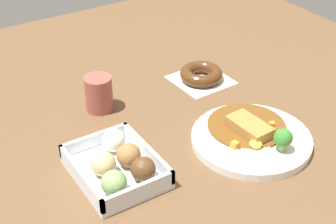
{
  "coord_description": "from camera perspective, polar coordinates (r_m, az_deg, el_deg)",
  "views": [
    {
      "loc": [
        -0.74,
        0.48,
        0.66
      ],
      "look_at": [
        0.07,
        -0.03,
        0.03
      ],
      "focal_mm": 53.78,
      "sensor_mm": 36.0,
      "label": 1
    }
  ],
  "objects": [
    {
      "name": "ground_plane",
      "position": [
        1.1,
        0.55,
        -3.36
      ],
      "size": [
        1.6,
        1.6,
        0.0
      ],
      "primitive_type": "plane",
      "color": "brown"
    },
    {
      "name": "donut_box",
      "position": [
        1.0,
        -5.66,
        -6.05
      ],
      "size": [
        0.2,
        0.16,
        0.06
      ],
      "color": "silver",
      "rests_on": "ground_plane"
    },
    {
      "name": "chocolate_ring_donut",
      "position": [
        1.32,
        3.78,
        4.26
      ],
      "size": [
        0.15,
        0.15,
        0.03
      ],
      "color": "white",
      "rests_on": "ground_plane"
    },
    {
      "name": "curry_plate",
      "position": [
        1.11,
        9.47,
        -2.79
      ],
      "size": [
        0.26,
        0.26,
        0.07
      ],
      "color": "white",
      "rests_on": "ground_plane"
    },
    {
      "name": "coffee_mug",
      "position": [
        1.2,
        -7.84,
        2.09
      ],
      "size": [
        0.07,
        0.07,
        0.09
      ],
      "primitive_type": "cylinder",
      "color": "#9E4C42",
      "rests_on": "ground_plane"
    }
  ]
}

